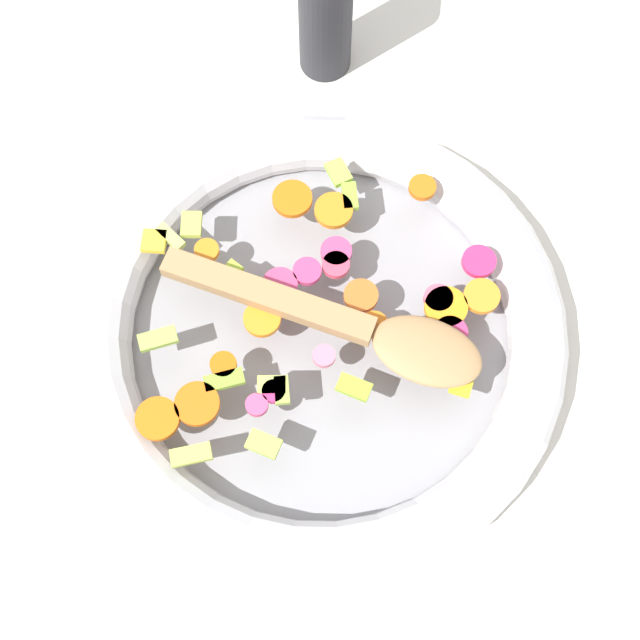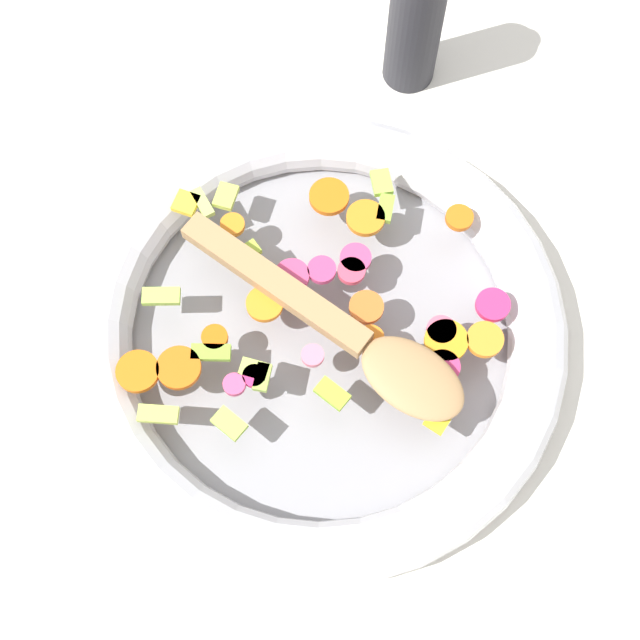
# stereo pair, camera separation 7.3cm
# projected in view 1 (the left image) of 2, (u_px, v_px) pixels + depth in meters

# --- Properties ---
(ground_plane) EXTENTS (4.00, 4.00, 0.00)m
(ground_plane) POSITION_uv_depth(u_px,v_px,m) (320.00, 340.00, 0.77)
(ground_plane) COLOR silver
(skillet) EXTENTS (0.42, 0.42, 0.05)m
(skillet) POSITION_uv_depth(u_px,v_px,m) (320.00, 332.00, 0.75)
(skillet) COLOR gray
(skillet) RESTS_ON ground_plane
(chopped_vegetables) EXTENTS (0.31, 0.29, 0.01)m
(chopped_vegetables) POSITION_uv_depth(u_px,v_px,m) (313.00, 305.00, 0.73)
(chopped_vegetables) COLOR orange
(chopped_vegetables) RESTS_ON skillet
(wooden_spoon) EXTENTS (0.27, 0.10, 0.01)m
(wooden_spoon) POSITION_uv_depth(u_px,v_px,m) (356.00, 327.00, 0.71)
(wooden_spoon) COLOR #A87F51
(wooden_spoon) RESTS_ON chopped_vegetables
(pepper_mill) EXTENTS (0.05, 0.05, 0.19)m
(pepper_mill) POSITION_uv_depth(u_px,v_px,m) (326.00, 3.00, 0.80)
(pepper_mill) COLOR #232328
(pepper_mill) RESTS_ON ground_plane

